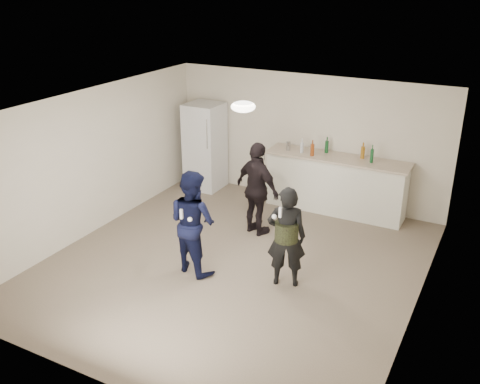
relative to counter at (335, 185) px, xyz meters
The scene contains 21 objects.
floor 2.82m from the counter, 105.35° to the right, with size 6.00×6.00×0.00m, color #6B5B4C.
ceiling 3.40m from the counter, 105.35° to the right, with size 6.00×6.00×0.00m, color silver.
wall_back 1.08m from the counter, 155.76° to the left, with size 6.00×6.00×0.00m, color beige.
wall_front 5.76m from the counter, 97.37° to the right, with size 6.00×6.00×0.00m, color beige.
wall_left 4.45m from the counter, 142.53° to the right, with size 6.00×6.00×0.00m, color beige.
wall_right 3.42m from the counter, 52.93° to the right, with size 6.00×6.00×0.00m, color beige.
counter is the anchor object (origin of this frame).
counter_top 0.55m from the counter, ahead, with size 2.68×0.64×0.04m, color #BCA891.
fridge 2.85m from the counter, behind, with size 0.70×0.70×1.80m, color silver.
fridge_handle 2.69m from the counter, behind, with size 0.02×0.02×0.60m, color silver.
ceiling_dome 3.14m from the counter, 107.18° to the right, with size 0.36×0.36×0.16m, color white.
shaker 1.16m from the counter, behind, with size 0.08×0.08×0.17m, color #A8A9AD.
man 3.33m from the counter, 111.20° to the right, with size 0.78×0.61×1.61m, color #0E133D.
woman 2.83m from the counter, 86.01° to the right, with size 0.56×0.37×1.53m, color black.
camo_shorts 2.84m from the counter, 86.01° to the right, with size 0.34×0.34×0.28m, color #2A3317.
spectator 1.79m from the counter, 120.49° to the right, with size 0.97×0.40×1.65m, color black.
remote_man 3.62m from the counter, 109.58° to the right, with size 0.04×0.04×0.15m, color silver.
nunchuk_man 3.55m from the counter, 107.91° to the right, with size 0.07×0.07×0.07m, color white.
remote_woman 3.16m from the counter, 86.33° to the right, with size 0.04×0.04×0.15m, color silver.
nunchuk_woman 3.10m from the counter, 88.18° to the right, with size 0.07×0.07×0.07m, color white.
bottle_cluster 0.68m from the counter, 155.93° to the left, with size 1.38×0.36×0.25m.
Camera 1 is at (3.50, -6.45, 4.25)m, focal length 40.00 mm.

